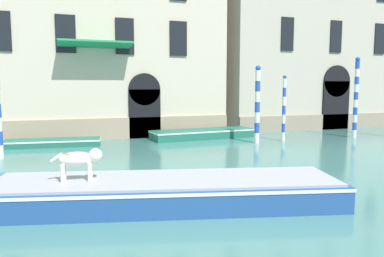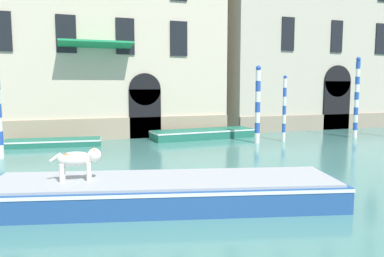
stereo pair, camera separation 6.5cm
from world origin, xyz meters
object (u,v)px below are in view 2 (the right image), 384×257
boat_moored_near_palazzo (54,142)px  mooring_pole_0 (258,104)px  mooring_pole_2 (357,97)px  boat_moored_far (203,134)px  mooring_pole_4 (284,108)px  dog_on_deck (79,159)px  boat_foreground (165,191)px

boat_moored_near_palazzo → mooring_pole_0: mooring_pole_0 is taller
mooring_pole_0 → mooring_pole_2: (6.58, 0.08, 0.30)m
boat_moored_far → mooring_pole_4: mooring_pole_4 is taller
mooring_pole_0 → mooring_pole_4: 1.79m
dog_on_deck → boat_moored_near_palazzo: size_ratio=0.26×
dog_on_deck → mooring_pole_2: 17.96m
dog_on_deck → boat_moored_far: (7.35, 10.74, -0.97)m
mooring_pole_0 → dog_on_deck: bearing=-139.6°
dog_on_deck → mooring_pole_2: bearing=33.5°
boat_foreground → mooring_pole_0: (7.33, 8.51, 1.70)m
dog_on_deck → boat_moored_near_palazzo: bearing=101.3°
mooring_pole_0 → mooring_pole_2: size_ratio=0.87×
dog_on_deck → boat_moored_far: dog_on_deck is taller
boat_moored_near_palazzo → mooring_pole_4: 12.36m
boat_moored_far → mooring_pole_2: size_ratio=1.31×
mooring_pole_0 → mooring_pole_4: size_ratio=1.13×
boat_moored_far → mooring_pole_0: 3.87m
mooring_pole_2 → dog_on_deck: bearing=-153.1°
boat_moored_near_palazzo → boat_moored_far: 8.20m
boat_foreground → boat_moored_near_palazzo: boat_foreground is taller
dog_on_deck → mooring_pole_0: bearing=47.1°
boat_moored_near_palazzo → mooring_pole_4: size_ratio=1.33×
mooring_pole_4 → boat_foreground: bearing=-136.3°
dog_on_deck → boat_moored_far: bearing=62.3°
mooring_pole_4 → mooring_pole_0: bearing=-173.6°
boat_moored_far → mooring_pole_4: (3.82, -2.53, 1.56)m
boat_moored_near_palazzo → mooring_pole_0: (10.26, -2.54, 1.89)m
dog_on_deck → boat_moored_near_palazzo: 10.64m
boat_moored_near_palazzo → mooring_pole_2: 17.16m
dog_on_deck → mooring_pole_0: 12.39m
boat_foreground → mooring_pole_2: size_ratio=1.95×
mooring_pole_4 → dog_on_deck: bearing=-143.7°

